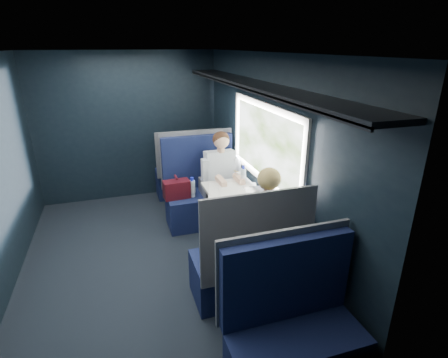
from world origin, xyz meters
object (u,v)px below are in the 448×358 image
object	(u,v)px
woman	(265,222)
seat_row_front	(188,172)
man	(222,176)
seat_row_back	(293,334)
seat_bay_near	(201,193)
bottle_small	(243,175)
seat_bay_far	(247,263)
table	(235,201)
laptop	(261,187)
cup	(240,176)

from	to	relation	value
woman	seat_row_front	bearing A→B (deg)	95.70
man	seat_row_back	bearing A→B (deg)	-95.72
seat_bay_near	seat_row_back	size ratio (longest dim) A/B	1.09
seat_bay_near	seat_row_back	xyz separation A→B (m)	(0.02, -2.67, -0.01)
man	bottle_small	distance (m)	0.44
seat_bay_far	seat_row_front	size ratio (longest dim) A/B	1.09
seat_bay_near	seat_row_back	bearing A→B (deg)	-89.64
man	bottle_small	xyz separation A→B (m)	(0.15, -0.39, 0.12)
seat_bay_near	man	distance (m)	0.43
table	seat_bay_near	size ratio (longest dim) A/B	0.79
seat_bay_near	woman	size ratio (longest dim) A/B	0.95
table	seat_row_back	size ratio (longest dim) A/B	0.86
seat_bay_far	woman	xyz separation A→B (m)	(0.25, 0.17, 0.31)
seat_bay_far	bottle_small	bearing A→B (deg)	71.23
laptop	bottle_small	distance (m)	0.34
table	woman	bearing A→B (deg)	-84.55
seat_row_back	cup	xyz separation A→B (m)	(0.40, 2.24, 0.38)
woman	bottle_small	world-z (taller)	woman
bottle_small	table	bearing A→B (deg)	-125.51
woman	cup	world-z (taller)	woman
table	seat_bay_near	distance (m)	0.92
seat_row_back	cup	world-z (taller)	seat_row_back
woman	seat_bay_far	bearing A→B (deg)	-146.18
woman	laptop	size ratio (longest dim) A/B	3.71
seat_row_front	bottle_small	distance (m)	1.60
table	cup	distance (m)	0.51
seat_bay_far	bottle_small	distance (m)	1.32
woman	man	bearing A→B (deg)	90.00
table	seat_row_back	bearing A→B (deg)	-95.80
laptop	bottle_small	size ratio (longest dim) A/B	1.53
table	man	size ratio (longest dim) A/B	0.76
man	woman	world-z (taller)	same
seat_bay_near	seat_row_front	distance (m)	0.93
table	seat_bay_near	bearing A→B (deg)	102.91
seat_row_front	seat_row_back	xyz separation A→B (m)	(0.00, -3.59, 0.00)
seat_row_front	woman	world-z (taller)	woman
man	woman	xyz separation A→B (m)	(0.00, -1.41, 0.01)
seat_row_front	table	bearing A→B (deg)	-84.20
woman	seat_bay_near	bearing A→B (deg)	99.61
man	cup	bearing A→B (deg)	-59.20
laptop	table	bearing A→B (deg)	175.82
seat_bay_near	man	world-z (taller)	man
seat_bay_near	laptop	xyz separation A→B (m)	(0.51, -0.89, 0.39)
man	bottle_small	bearing A→B (deg)	-68.79
man	laptop	world-z (taller)	man
bottle_small	seat_bay_far	bearing A→B (deg)	-108.77
seat_bay_near	cup	bearing A→B (deg)	-45.56
table	seat_bay_near	xyz separation A→B (m)	(-0.20, 0.87, -0.24)
woman	laptop	distance (m)	0.73
woman	bottle_small	size ratio (longest dim) A/B	5.66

